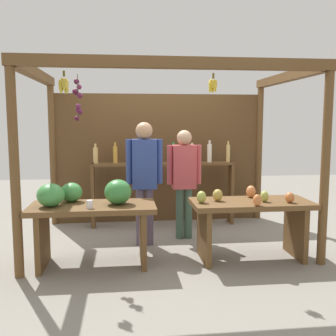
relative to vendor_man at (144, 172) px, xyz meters
The scene contains 7 objects.
ground_plane 1.04m from the vendor_man, 26.10° to the left, with size 12.00×12.00×0.00m, color gray.
market_stall 0.81m from the vendor_man, 65.63° to the left, with size 3.50×2.27×2.31m.
fruit_counter_left 0.99m from the vendor_man, 135.62° to the right, with size 1.42×0.68×0.99m.
fruit_counter_right 1.46m from the vendor_man, 28.41° to the right, with size 1.42×0.64×0.85m.
bottle_shelf_unit 1.03m from the vendor_man, 70.05° to the left, with size 2.24×0.22×1.35m.
vendor_man is the anchor object (origin of this frame).
vendor_woman 0.62m from the vendor_man, 22.44° to the left, with size 0.48×0.21×1.52m.
Camera 1 is at (-0.57, -5.17, 1.65)m, focal length 41.32 mm.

